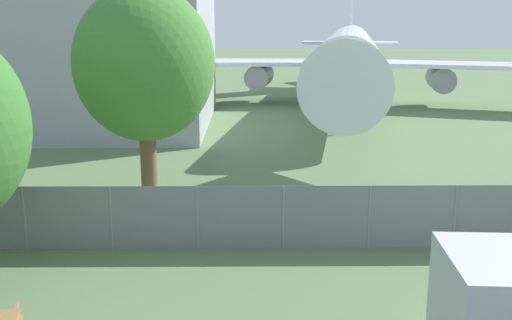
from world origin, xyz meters
The scene contains 3 objects.
perimeter_fence centered at (0.00, 11.36, 0.97)m, with size 56.07×0.07×1.95m.
airplane centered at (6.36, 39.44, 3.75)m, with size 32.07×40.26×12.03m.
tree_behind_benches centered at (-4.44, 14.38, 5.21)m, with size 4.63×4.63×7.80m.
Camera 1 is at (-0.98, -5.43, 6.81)m, focal length 42.00 mm.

